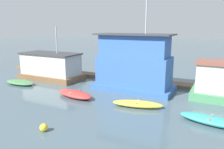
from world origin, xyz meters
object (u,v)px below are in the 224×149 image
object	(u,v)px
houseboat_brown	(51,67)
dinghy_teal	(210,120)
mooring_post_far_right	(222,84)
dinghy_red	(75,94)
buoy_yellow	(44,128)
mooring_post_far_left	(38,65)
mooring_post_near_left	(222,86)
houseboat_blue	(134,64)
dinghy_yellow	(137,104)
dinghy_green	(20,82)

from	to	relation	value
houseboat_brown	dinghy_teal	distance (m)	17.32
dinghy_teal	mooring_post_far_right	bearing A→B (deg)	86.25
houseboat_brown	dinghy_teal	size ratio (longest dim) A/B	1.84
dinghy_red	buoy_yellow	distance (m)	6.09
mooring_post_far_left	mooring_post_near_left	size ratio (longest dim) A/B	1.07
houseboat_brown	houseboat_blue	distance (m)	9.84
dinghy_yellow	mooring_post_far_right	world-z (taller)	mooring_post_far_right
houseboat_blue	dinghy_yellow	xyz separation A→B (m)	(1.96, -4.10, -2.14)
dinghy_red	houseboat_brown	bearing A→B (deg)	146.94
dinghy_green	dinghy_yellow	size ratio (longest dim) A/B	0.91
houseboat_brown	mooring_post_far_right	bearing A→B (deg)	7.60
houseboat_brown	buoy_yellow	size ratio (longest dim) A/B	15.33
dinghy_red	dinghy_teal	xyz separation A→B (m)	(10.37, -0.39, -0.02)
dinghy_red	dinghy_yellow	xyz separation A→B (m)	(5.44, 0.29, -0.05)
dinghy_yellow	mooring_post_far_right	size ratio (longest dim) A/B	2.10
dinghy_yellow	houseboat_blue	bearing A→B (deg)	115.55
dinghy_yellow	mooring_post_far_right	distance (m)	8.17
mooring_post_far_left	mooring_post_near_left	distance (m)	21.58
dinghy_yellow	mooring_post_far_left	world-z (taller)	mooring_post_far_left
houseboat_blue	mooring_post_far_left	bearing A→B (deg)	171.96
houseboat_blue	dinghy_yellow	world-z (taller)	houseboat_blue
houseboat_blue	buoy_yellow	world-z (taller)	houseboat_blue
houseboat_blue	mooring_post_far_right	size ratio (longest dim) A/B	4.73
houseboat_blue	dinghy_green	xyz separation A→B (m)	(-10.94, -3.60, -2.16)
houseboat_brown	mooring_post_far_right	xyz separation A→B (m)	(17.13, 2.29, -0.48)
mooring_post_far_left	houseboat_blue	bearing A→B (deg)	-8.04
dinghy_red	dinghy_yellow	distance (m)	5.44
dinghy_teal	buoy_yellow	distance (m)	9.83
dinghy_red	dinghy_teal	world-z (taller)	dinghy_red
dinghy_green	dinghy_teal	xyz separation A→B (m)	(17.84, -1.18, 0.04)
mooring_post_far_right	dinghy_yellow	bearing A→B (deg)	-131.38
mooring_post_far_left	mooring_post_near_left	bearing A→B (deg)	0.00
dinghy_teal	mooring_post_near_left	world-z (taller)	mooring_post_near_left
mooring_post_far_left	buoy_yellow	bearing A→B (deg)	-43.34
dinghy_yellow	dinghy_teal	distance (m)	4.98
dinghy_teal	mooring_post_far_left	bearing A→B (deg)	162.17
dinghy_yellow	mooring_post_far_left	distance (m)	17.29
dinghy_yellow	houseboat_brown	bearing A→B (deg)	161.97
dinghy_green	buoy_yellow	world-z (taller)	buoy_yellow
dinghy_yellow	dinghy_teal	xyz separation A→B (m)	(4.94, -0.68, 0.02)
houseboat_brown	dinghy_yellow	size ratio (longest dim) A/B	1.82
dinghy_teal	mooring_post_far_right	size ratio (longest dim) A/B	2.08
dinghy_green	dinghy_yellow	xyz separation A→B (m)	(12.90, -0.50, 0.02)
mooring_post_far_left	dinghy_teal	bearing A→B (deg)	-17.83
houseboat_brown	mooring_post_near_left	size ratio (longest dim) A/B	4.38
dinghy_teal	dinghy_yellow	bearing A→B (deg)	172.18
mooring_post_far_left	mooring_post_far_right	distance (m)	21.54
mooring_post_near_left	dinghy_green	bearing A→B (deg)	-162.98
dinghy_green	dinghy_yellow	distance (m)	12.91
dinghy_red	buoy_yellow	world-z (taller)	dinghy_red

